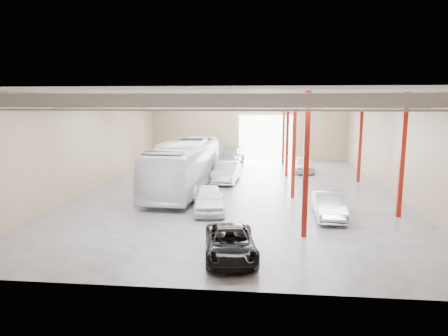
% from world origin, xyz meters
% --- Properties ---
extents(depot_shell, '(22.12, 32.12, 7.06)m').
position_xyz_m(depot_shell, '(0.13, 0.48, 4.98)').
color(depot_shell, '#46464B').
rests_on(depot_shell, ground).
extents(coach_bus, '(3.58, 13.24, 3.66)m').
position_xyz_m(coach_bus, '(-3.98, -0.37, 1.83)').
color(coach_bus, silver).
rests_on(coach_bus, ground).
extents(black_sedan, '(2.72, 4.78, 1.26)m').
position_xyz_m(black_sedan, '(0.46, -13.00, 0.63)').
color(black_sedan, black).
rests_on(black_sedan, ground).
extents(car_row_a, '(2.47, 4.71, 1.53)m').
position_xyz_m(car_row_a, '(-1.43, -6.00, 0.76)').
color(car_row_a, white).
rests_on(car_row_a, ground).
extents(car_row_b, '(2.14, 5.15, 1.66)m').
position_xyz_m(car_row_b, '(-1.21, 2.90, 0.83)').
color(car_row_b, '#B7B8BC').
rests_on(car_row_b, ground).
extents(car_row_c, '(2.88, 5.91, 1.66)m').
position_xyz_m(car_row_c, '(-1.64, 12.00, 0.83)').
color(car_row_c, slate).
rests_on(car_row_c, ground).
extents(car_right_near, '(1.61, 4.38, 1.43)m').
position_xyz_m(car_right_near, '(5.50, -6.60, 0.72)').
color(car_right_near, '#B5B4B9').
rests_on(car_right_near, ground).
extents(car_right_far, '(1.77, 4.30, 1.46)m').
position_xyz_m(car_right_far, '(5.50, 8.29, 0.73)').
color(car_right_far, silver).
rests_on(car_right_far, ground).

